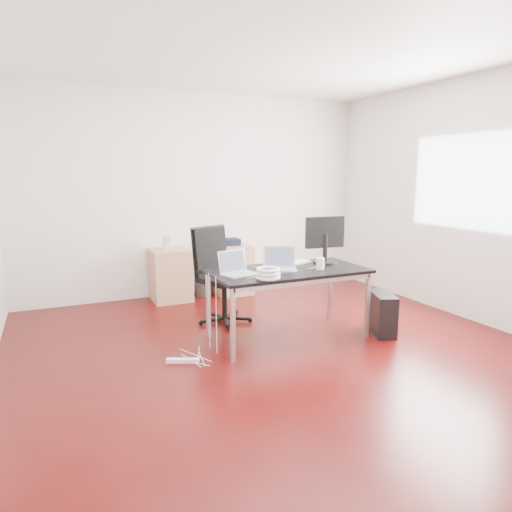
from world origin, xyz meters
name	(u,v)px	position (x,y,z in m)	size (l,w,h in m)	color
room_shell	(284,206)	(0.04, 0.00, 1.40)	(5.00, 5.00, 5.00)	#390606
desk	(288,275)	(0.25, 0.31, 0.68)	(1.60, 0.80, 0.73)	black
office_chair	(219,269)	(-0.20, 1.16, 0.61)	(0.63, 0.64, 1.08)	black
filing_cabinet_left	(171,275)	(-0.51, 2.23, 0.35)	(0.50, 0.50, 0.70)	#A27451
filing_cabinet_right	(232,269)	(0.38, 2.23, 0.35)	(0.50, 0.50, 0.70)	#A27451
pc_tower	(382,313)	(1.24, 0.00, 0.22)	(0.20, 0.45, 0.44)	black
wastebasket	(204,286)	(-0.04, 2.25, 0.14)	(0.24, 0.24, 0.28)	black
power_strip	(183,361)	(-0.92, 0.13, 0.02)	(0.30, 0.06, 0.04)	white
laptop_left	(237,269)	(-0.31, 0.30, 0.79)	(0.39, 0.34, 0.23)	silver
laptop_right	(280,264)	(0.17, 0.33, 0.79)	(0.41, 0.37, 0.23)	silver
monitor	(325,237)	(0.78, 0.46, 1.01)	(0.45, 0.26, 0.51)	black
keyboard	(293,263)	(0.43, 0.54, 0.74)	(0.44, 0.14, 0.02)	white
cup_white	(320,264)	(0.56, 0.19, 0.79)	(0.08, 0.08, 0.12)	white
cup_brown	(321,263)	(0.62, 0.26, 0.78)	(0.08, 0.08, 0.10)	#56291D
cable_coil	(268,273)	(-0.12, 0.01, 0.78)	(0.24, 0.24, 0.11)	white
power_adapter	(276,274)	(0.02, 0.13, 0.74)	(0.07, 0.07, 0.03)	white
speaker	(167,243)	(-0.56, 2.19, 0.79)	(0.09, 0.08, 0.18)	#9E9E9E
navy_garment	(228,242)	(0.34, 2.25, 0.74)	(0.30, 0.24, 0.09)	black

